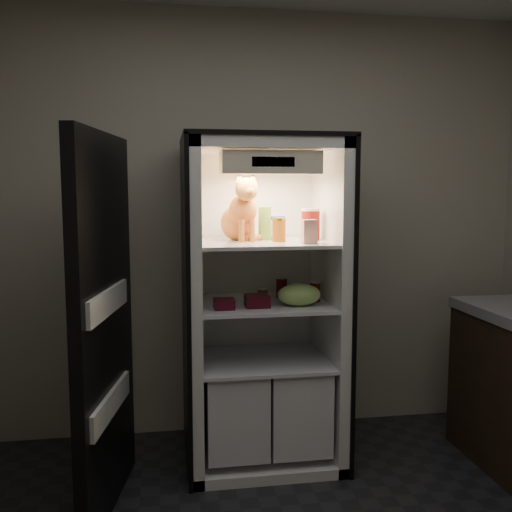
{
  "coord_description": "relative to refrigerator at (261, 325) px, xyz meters",
  "views": [
    {
      "loc": [
        -0.55,
        -1.84,
        1.58
      ],
      "look_at": [
        -0.04,
        1.32,
        1.21
      ],
      "focal_mm": 40.0,
      "sensor_mm": 36.0,
      "label": 1
    }
  ],
  "objects": [
    {
      "name": "room_shell",
      "position": [
        0.0,
        -1.38,
        0.83
      ],
      "size": [
        3.6,
        3.6,
        3.6
      ],
      "color": "white",
      "rests_on": "floor"
    },
    {
      "name": "refrigerator",
      "position": [
        0.0,
        0.0,
        0.0
      ],
      "size": [
        0.9,
        0.72,
        1.88
      ],
      "color": "white",
      "rests_on": "floor"
    },
    {
      "name": "fridge_door",
      "position": [
        -0.85,
        -0.43,
        0.12
      ],
      "size": [
        0.21,
        0.87,
        1.85
      ],
      "rotation": [
        0.0,
        0.0,
        -0.17
      ],
      "color": "black",
      "rests_on": "floor"
    },
    {
      "name": "tabby_cat",
      "position": [
        -0.12,
        0.01,
        0.64
      ],
      "size": [
        0.35,
        0.38,
        0.39
      ],
      "rotation": [
        0.0,
        0.0,
        0.21
      ],
      "color": "#BA4C17",
      "rests_on": "refrigerator"
    },
    {
      "name": "parmesan_shaker",
      "position": [
        0.02,
        0.01,
        0.6
      ],
      "size": [
        0.07,
        0.07,
        0.19
      ],
      "color": "green",
      "rests_on": "refrigerator"
    },
    {
      "name": "mayo_tub",
      "position": [
        0.11,
        0.08,
        0.57
      ],
      "size": [
        0.1,
        0.1,
        0.13
      ],
      "color": "white",
      "rests_on": "refrigerator"
    },
    {
      "name": "salsa_jar",
      "position": [
        0.08,
        -0.1,
        0.57
      ],
      "size": [
        0.08,
        0.08,
        0.13
      ],
      "color": "maroon",
      "rests_on": "refrigerator"
    },
    {
      "name": "pepper_jar",
      "position": [
        0.28,
        -0.03,
        0.59
      ],
      "size": [
        0.11,
        0.11,
        0.18
      ],
      "color": "maroon",
      "rests_on": "refrigerator"
    },
    {
      "name": "cream_carton",
      "position": [
        0.22,
        -0.24,
        0.56
      ],
      "size": [
        0.08,
        0.08,
        0.13
      ],
      "primitive_type": "cube",
      "color": "white",
      "rests_on": "refrigerator"
    },
    {
      "name": "soda_can_a",
      "position": [
        0.13,
        0.05,
        0.21
      ],
      "size": [
        0.06,
        0.06,
        0.12
      ],
      "color": "black",
      "rests_on": "refrigerator"
    },
    {
      "name": "soda_can_b",
      "position": [
        0.3,
        -0.09,
        0.2
      ],
      "size": [
        0.06,
        0.06,
        0.11
      ],
      "color": "black",
      "rests_on": "refrigerator"
    },
    {
      "name": "soda_can_c",
      "position": [
        0.18,
        -0.12,
        0.2
      ],
      "size": [
        0.06,
        0.06,
        0.11
      ],
      "color": "black",
      "rests_on": "refrigerator"
    },
    {
      "name": "condiment_jar",
      "position": [
        0.0,
        -0.04,
        0.19
      ],
      "size": [
        0.06,
        0.06,
        0.08
      ],
      "color": "brown",
      "rests_on": "refrigerator"
    },
    {
      "name": "grape_bag",
      "position": [
        0.18,
        -0.19,
        0.21
      ],
      "size": [
        0.24,
        0.18,
        0.12
      ],
      "primitive_type": "ellipsoid",
      "color": "#8EB554",
      "rests_on": "refrigerator"
    },
    {
      "name": "berry_box_left",
      "position": [
        -0.24,
        -0.22,
        0.18
      ],
      "size": [
        0.11,
        0.11,
        0.05
      ],
      "primitive_type": "cube",
      "color": "#540E18",
      "rests_on": "refrigerator"
    },
    {
      "name": "berry_box_right",
      "position": [
        -0.06,
        -0.19,
        0.18
      ],
      "size": [
        0.13,
        0.13,
        0.06
      ],
      "primitive_type": "cube",
      "color": "#540E18",
      "rests_on": "refrigerator"
    }
  ]
}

